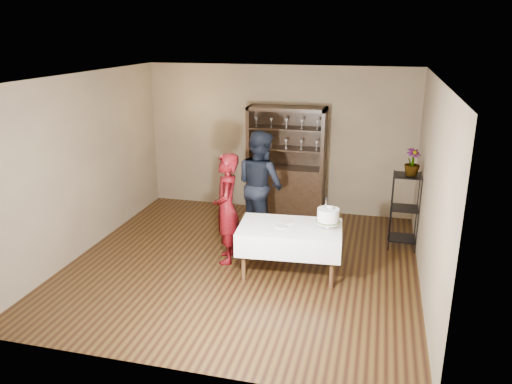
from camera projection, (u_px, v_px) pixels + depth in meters
The scene contains 14 objects.
floor at pixel (243, 263), 7.37m from camera, with size 5.00×5.00×0.00m, color black.
ceiling at pixel (241, 77), 6.53m from camera, with size 5.00×5.00×0.00m, color silver.
back_wall at pixel (279, 139), 9.26m from camera, with size 5.00×0.02×2.70m, color brown.
wall_left at pixel (83, 165), 7.53m from camera, with size 0.02×5.00×2.70m, color brown.
wall_right at pixel (430, 189), 6.37m from camera, with size 0.02×5.00×2.70m, color brown.
china_hutch at pixel (286, 179), 9.19m from camera, with size 1.40×0.48×2.00m.
plant_etagere at pixel (405, 208), 7.74m from camera, with size 0.42×0.42×1.20m.
cake_table at pixel (290, 237), 6.94m from camera, with size 1.48×0.98×0.70m.
woman at pixel (226, 208), 7.23m from camera, with size 0.60×0.39×1.64m, color #320409.
man at pixel (260, 184), 8.10m from camera, with size 0.87×0.68×1.79m, color black.
cake at pixel (328, 216), 6.74m from camera, with size 0.33×0.33×0.46m.
plate_near at pixel (281, 226), 6.87m from camera, with size 0.18×0.18×0.01m, color white.
plate_far at pixel (287, 222), 7.03m from camera, with size 0.19×0.19×0.01m, color white.
potted_plant at pixel (412, 162), 7.49m from camera, with size 0.23×0.23×0.42m, color #416430.
Camera 1 is at (1.82, -6.43, 3.29)m, focal length 35.00 mm.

